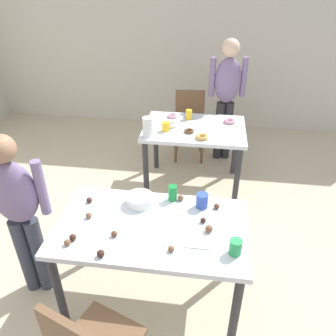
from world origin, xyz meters
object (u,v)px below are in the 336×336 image
at_px(dining_table_far, 194,136).
at_px(mixing_bowl, 140,200).
at_px(pitcher_far, 148,127).
at_px(soda_can, 173,193).
at_px(dining_table_near, 152,236).
at_px(chair_far_table, 189,121).
at_px(person_adult_far, 227,91).
at_px(person_girl_near, 18,208).

xyz_separation_m(dining_table_far, mixing_bowl, (-0.31, -1.40, 0.14)).
distance_m(mixing_bowl, pitcher_far, 1.13).
height_order(mixing_bowl, soda_can, soda_can).
bearing_deg(mixing_bowl, pitcher_far, 97.80).
xyz_separation_m(dining_table_near, chair_far_table, (0.07, 2.37, -0.16)).
height_order(dining_table_far, person_adult_far, person_adult_far).
bearing_deg(person_girl_near, mixing_bowl, 16.97).
distance_m(dining_table_near, chair_far_table, 2.38).
relative_size(person_adult_far, pitcher_far, 7.52).
xyz_separation_m(dining_table_near, person_girl_near, (-0.94, -0.02, 0.17)).
distance_m(mixing_bowl, soda_can, 0.25).
relative_size(chair_far_table, person_girl_near, 0.63).
distance_m(dining_table_far, person_girl_near, 2.01).
height_order(person_girl_near, soda_can, person_girl_near).
height_order(dining_table_near, pitcher_far, pitcher_far).
relative_size(dining_table_far, chair_far_table, 1.26).
height_order(dining_table_near, chair_far_table, chair_far_table).
height_order(soda_can, pitcher_far, pitcher_far).
distance_m(dining_table_near, person_girl_near, 0.96).
bearing_deg(person_girl_near, chair_far_table, 67.05).
distance_m(chair_far_table, person_girl_near, 2.62).
relative_size(mixing_bowl, soda_can, 1.63).
bearing_deg(dining_table_near, mixing_bowl, 119.13).
relative_size(dining_table_near, soda_can, 10.82).
bearing_deg(person_adult_far, mixing_bowl, -106.97).
height_order(dining_table_near, person_adult_far, person_adult_far).
relative_size(dining_table_far, mixing_bowl, 5.53).
bearing_deg(chair_far_table, dining_table_far, -81.71).
distance_m(dining_table_far, pitcher_far, 0.58).
xyz_separation_m(mixing_bowl, pitcher_far, (-0.15, 1.12, 0.07)).
bearing_deg(dining_table_near, pitcher_far, 101.69).
bearing_deg(chair_far_table, person_girl_near, -112.95).
relative_size(dining_table_near, chair_far_table, 1.52).
distance_m(dining_table_near, soda_can, 0.36).
xyz_separation_m(person_adult_far, pitcher_far, (-0.80, -0.99, -0.08)).
xyz_separation_m(dining_table_far, person_girl_near, (-1.12, -1.65, 0.18)).
distance_m(person_girl_near, pitcher_far, 1.52).
bearing_deg(mixing_bowl, person_girl_near, -163.03).
bearing_deg(pitcher_far, soda_can, -69.49).
xyz_separation_m(person_adult_far, soda_can, (-0.41, -2.03, -0.12)).
bearing_deg(mixing_bowl, soda_can, 19.81).
bearing_deg(person_adult_far, chair_far_table, 175.66).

